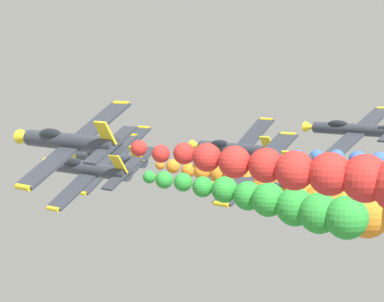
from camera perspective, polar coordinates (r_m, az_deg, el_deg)
airplane_lead at (r=73.75m, az=-5.89°, el=-0.49°), size 7.98×10.35×5.86m
smoke_trail_lead at (r=58.70m, az=8.07°, el=-3.24°), size 3.33×22.34×4.16m
airplane_left_inner at (r=63.59m, az=-7.38°, el=-1.26°), size 8.17×10.35×5.57m
smoke_trail_left_inner at (r=51.17m, az=6.66°, el=-3.79°), size 3.50×17.83×3.09m
airplane_right_inner at (r=73.89m, az=3.05°, el=0.15°), size 8.02×10.35×5.80m
airplane_left_outer at (r=62.19m, az=4.14°, el=-1.05°), size 8.41×10.35×5.18m
airplane_right_outer at (r=52.10m, az=-8.74°, el=0.69°), size 8.33×10.35×5.31m
smoke_trail_right_outer at (r=41.67m, az=9.29°, el=-1.60°), size 6.00×16.51×3.12m
airplane_trailing at (r=75.82m, az=11.37°, el=1.52°), size 8.85×10.35×4.28m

